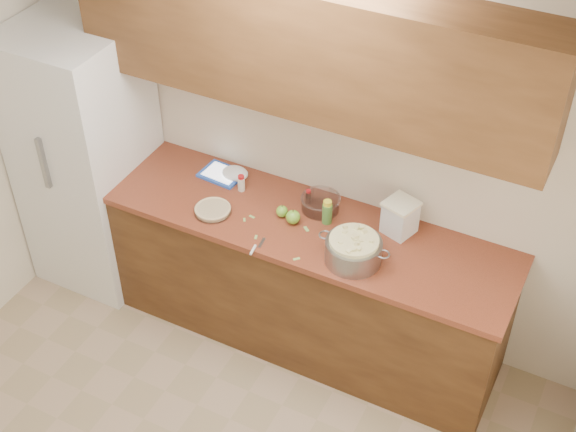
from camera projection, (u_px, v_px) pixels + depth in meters
The scene contains 21 objects.
room_shell at pixel (135, 353), 3.35m from camera, with size 3.60×3.60×3.60m.
counter_run at pixel (292, 276), 4.90m from camera, with size 2.64×0.68×0.92m.
upper_cabinets at pixel (307, 46), 4.04m from camera, with size 2.60×0.34×0.70m, color brown.
fridge at pixel (88, 158), 5.09m from camera, with size 0.70×0.70×1.80m, color white.
pie at pixel (213, 210), 4.64m from camera, with size 0.22×0.22×0.04m.
colander at pixel (353, 250), 4.29m from camera, with size 0.41×0.31×0.15m.
flour_canister at pixel (400, 217), 4.45m from camera, with size 0.21×0.21×0.21m.
tablet at pixel (222, 174), 4.91m from camera, with size 0.27×0.21×0.02m.
paring_knife at pixel (254, 249), 4.40m from camera, with size 0.04×0.16×0.02m.
lemon_bottle at pixel (327, 212), 4.53m from camera, with size 0.06×0.06×0.15m.
cinnamon_shaker at pixel (241, 183), 4.77m from camera, with size 0.04×0.04×0.11m.
vanilla_bottle at pixel (308, 197), 4.68m from camera, with size 0.03×0.03×0.10m.
mixing_bowl at pixel (321, 203), 4.64m from camera, with size 0.23×0.23×0.09m.
paper_towel at pixel (235, 173), 4.88m from camera, with size 0.16×0.13×0.07m, color white.
apple_left at pixel (282, 211), 4.60m from camera, with size 0.07×0.07×0.08m.
apple_center at pixel (293, 217), 4.55m from camera, with size 0.08×0.08×0.10m.
peel_a at pixel (306, 229), 4.53m from camera, with size 0.05×0.02×0.00m, color #8FBB5A.
peel_b at pixel (244, 220), 4.59m from camera, with size 0.03×0.01×0.00m, color #8FBB5A.
peel_c at pixel (252, 217), 4.62m from camera, with size 0.04×0.01×0.00m, color #8FBB5A.
peel_d at pixel (296, 259), 4.34m from camera, with size 0.04×0.02×0.00m, color #8FBB5A.
peel_e at pixel (256, 237), 4.48m from camera, with size 0.03×0.01×0.00m, color #8FBB5A.
Camera 1 is at (1.56, -1.66, 3.90)m, focal length 50.00 mm.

